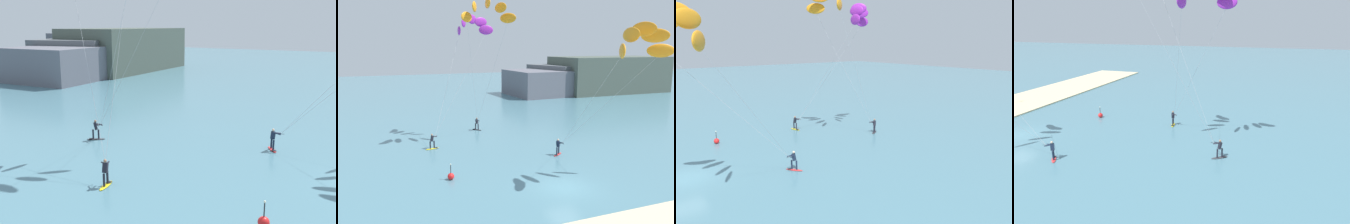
{
  "view_description": "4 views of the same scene",
  "coord_description": "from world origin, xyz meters",
  "views": [
    {
      "loc": [
        -24.27,
        0.67,
        9.3
      ],
      "look_at": [
        -0.69,
        14.08,
        3.09
      ],
      "focal_mm": 40.99,
      "sensor_mm": 36.0,
      "label": 1
    },
    {
      "loc": [
        -13.69,
        -22.18,
        10.78
      ],
      "look_at": [
        -0.1,
        12.18,
        3.88
      ],
      "focal_mm": 37.24,
      "sensor_mm": 36.0,
      "label": 2
    },
    {
      "loc": [
        26.79,
        -5.41,
        10.43
      ],
      "look_at": [
        1.27,
        14.69,
        3.63
      ],
      "focal_mm": 35.58,
      "sensor_mm": 36.0,
      "label": 3
    },
    {
      "loc": [
        23.09,
        24.97,
        11.26
      ],
      "look_at": [
        -4.34,
        16.39,
        2.73
      ],
      "focal_mm": 32.66,
      "sensor_mm": 36.0,
      "label": 4
    }
  ],
  "objects": [
    {
      "name": "ground_plane",
      "position": [
        0.0,
        0.0,
        0.0
      ],
      "size": [
        240.0,
        240.0,
        0.0
      ],
      "primitive_type": "plane",
      "color": "slate"
    },
    {
      "name": "kitesurfer_nearshore",
      "position": [
        5.78,
        -0.74,
        10.93
      ],
      "size": [
        6.5,
        10.71,
        12.67
      ],
      "color": "red",
      "rests_on": "ground"
    },
    {
      "name": "kitesurfer_far_out",
      "position": [
        -1.97,
        18.9,
        12.85
      ],
      "size": [
        8.95,
        7.59,
        14.6
      ],
      "color": "yellow",
      "rests_on": "ground"
    },
    {
      "name": "marker_buoy",
      "position": [
        -7.9,
        4.84,
        0.3
      ],
      "size": [
        0.56,
        0.56,
        1.38
      ],
      "color": "red",
      "rests_on": "ground"
    },
    {
      "name": "kitesurfer_mid_water",
      "position": [
        -1.27,
        14.76,
        14.14
      ],
      "size": [
        6.22,
        8.18,
        15.96
      ],
      "color": "#333338",
      "rests_on": "ground"
    }
  ]
}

